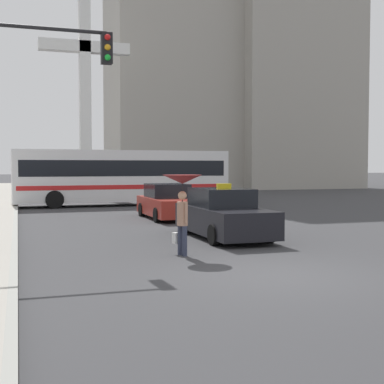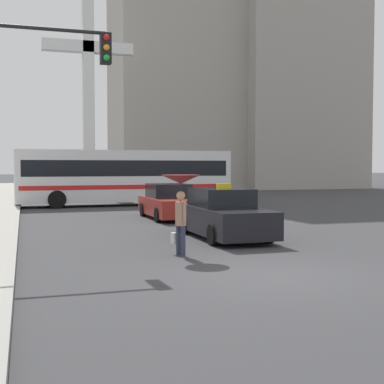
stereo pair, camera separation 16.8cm
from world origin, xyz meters
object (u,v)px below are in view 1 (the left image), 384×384
Objects in this scene: city_bus at (123,175)px; pedestrian_with_umbrella at (182,191)px; traffic_light at (32,90)px; monument_cross at (85,78)px; taxi at (223,215)px; sedan_red at (168,203)px.

city_bus is 6.02× the size of pedestrian_with_umbrella.
monument_cross is (4.92, 30.14, 5.22)m from traffic_light.
traffic_light reaches higher than city_bus.
monument_cross is (-0.42, 13.97, 7.63)m from city_bus.
taxi is at bearing -0.30° from city_bus.
taxi reaches higher than sedan_red.
monument_cross reaches higher than city_bus.
monument_cross is at bearing -17.51° from pedestrian_with_umbrella.
traffic_light is at bearing 52.82° from pedestrian_with_umbrella.
city_bus is 15.92m from monument_cross.
monument_cross is at bearing -179.95° from city_bus.
pedestrian_with_umbrella is 0.34× the size of traffic_light.
taxi is 30.07m from monument_cross.
city_bus is 17.70m from pedestrian_with_umbrella.
monument_cross is at bearing 80.72° from traffic_light.
traffic_light reaches higher than taxi.
monument_cross is (1.41, 31.57, 7.75)m from pedestrian_with_umbrella.
sedan_red is 10.30m from traffic_light.
taxi is at bearing -88.44° from monument_cross.
traffic_light is at bearing -19.98° from city_bus.
sedan_red is 0.74× the size of traffic_light.
pedestrian_with_umbrella is 32.54m from monument_cross.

